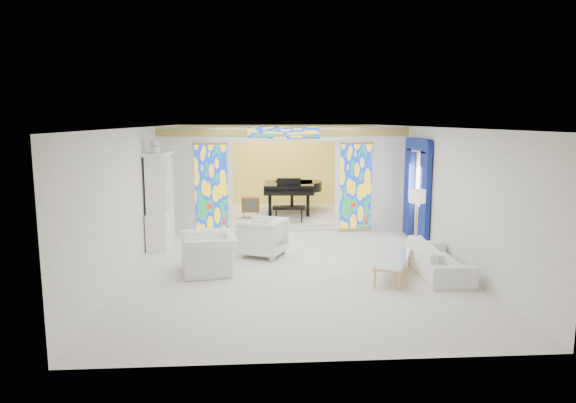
{
  "coord_description": "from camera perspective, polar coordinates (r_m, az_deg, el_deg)",
  "views": [
    {
      "loc": [
        -0.85,
        -12.34,
        3.17
      ],
      "look_at": [
        -0.01,
        0.2,
        1.17
      ],
      "focal_mm": 32.0,
      "sensor_mm": 36.0,
      "label": 1
    }
  ],
  "objects": [
    {
      "name": "floor",
      "position": [
        12.77,
        0.1,
        -5.32
      ],
      "size": [
        12.0,
        12.0,
        0.0
      ],
      "primitive_type": "plane",
      "color": "silver",
      "rests_on": "ground"
    },
    {
      "name": "armchair_right",
      "position": [
        12.08,
        -2.89,
        -3.97
      ],
      "size": [
        1.3,
        1.28,
        0.9
      ],
      "primitive_type": "imported",
      "rotation": [
        0.0,
        0.0,
        -1.99
      ],
      "color": "white",
      "rests_on": "floor"
    },
    {
      "name": "sofa",
      "position": [
        11.13,
        16.36,
        -6.15
      ],
      "size": [
        0.98,
        2.26,
        0.65
      ],
      "primitive_type": "imported",
      "rotation": [
        0.0,
        0.0,
        1.52
      ],
      "color": "white",
      "rests_on": "floor"
    },
    {
      "name": "wall_left",
      "position": [
        12.73,
        -15.83,
        1.17
      ],
      "size": [
        0.02,
        12.0,
        3.0
      ],
      "primitive_type": "cube",
      "color": "white",
      "rests_on": "floor"
    },
    {
      "name": "wall_back",
      "position": [
        18.43,
        -1.19,
        3.86
      ],
      "size": [
        7.0,
        0.02,
        3.0
      ],
      "primitive_type": "cube",
      "color": "white",
      "rests_on": "floor"
    },
    {
      "name": "gold_curtain_back",
      "position": [
        18.31,
        -1.17,
        3.82
      ],
      "size": [
        6.7,
        0.1,
        2.9
      ],
      "primitive_type": "cube",
      "color": "#E9D251",
      "rests_on": "wall_back"
    },
    {
      "name": "alcove_platform",
      "position": [
        16.75,
        -0.87,
        -1.54
      ],
      "size": [
        6.8,
        3.8,
        0.18
      ],
      "primitive_type": "cube",
      "color": "silver",
      "rests_on": "floor"
    },
    {
      "name": "vase",
      "position": [
        11.66,
        -7.2,
        -3.08
      ],
      "size": [
        0.22,
        0.22,
        0.21
      ],
      "primitive_type": "imported",
      "rotation": [
        0.0,
        0.0,
        -0.07
      ],
      "color": "silver",
      "rests_on": "side_table"
    },
    {
      "name": "wall_right",
      "position": [
        13.19,
        15.46,
        1.45
      ],
      "size": [
        0.02,
        12.0,
        3.0
      ],
      "primitive_type": "cube",
      "color": "white",
      "rests_on": "floor"
    },
    {
      "name": "partition_wall",
      "position": [
        14.44,
        -0.45,
        3.03
      ],
      "size": [
        7.0,
        0.22,
        3.0
      ],
      "color": "white",
      "rests_on": "floor"
    },
    {
      "name": "stained_glass_right",
      "position": [
        14.64,
        7.54,
        1.64
      ],
      "size": [
        0.9,
        0.04,
        2.4
      ],
      "primitive_type": "cube",
      "color": "gold",
      "rests_on": "partition_wall"
    },
    {
      "name": "wall_front",
      "position": [
        6.61,
        3.69,
        -5.6
      ],
      "size": [
        7.0,
        0.02,
        3.0
      ],
      "primitive_type": "cube",
      "color": "white",
      "rests_on": "floor"
    },
    {
      "name": "coffee_table",
      "position": [
        10.7,
        11.65,
        -6.3
      ],
      "size": [
        1.22,
        1.89,
        0.41
      ],
      "rotation": [
        0.0,
        0.0,
        -0.4
      ],
      "color": "white",
      "rests_on": "floor"
    },
    {
      "name": "side_table",
      "position": [
        11.73,
        -7.17,
        -4.63
      ],
      "size": [
        0.59,
        0.59,
        0.63
      ],
      "rotation": [
        0.0,
        0.0,
        0.2
      ],
      "color": "white",
      "rests_on": "floor"
    },
    {
      "name": "stained_glass_transom",
      "position": [
        14.26,
        -0.43,
        7.65
      ],
      "size": [
        2.0,
        0.04,
        0.34
      ],
      "primitive_type": "cube",
      "color": "gold",
      "rests_on": "partition_wall"
    },
    {
      "name": "ceiling",
      "position": [
        12.37,
        0.1,
        8.27
      ],
      "size": [
        7.0,
        12.0,
        0.02
      ],
      "primitive_type": "cube",
      "color": "white",
      "rests_on": "wall_back"
    },
    {
      "name": "blue_drapes",
      "position": [
        13.8,
        14.13,
        2.16
      ],
      "size": [
        0.14,
        1.85,
        2.65
      ],
      "color": "navy",
      "rests_on": "wall_right"
    },
    {
      "name": "floor_lamp",
      "position": [
        12.43,
        14.16,
        0.24
      ],
      "size": [
        0.39,
        0.39,
        1.55
      ],
      "rotation": [
        0.0,
        0.0,
        0.03
      ],
      "color": "gold",
      "rests_on": "floor"
    },
    {
      "name": "chandelier",
      "position": [
        16.38,
        -0.17,
        6.89
      ],
      "size": [
        0.48,
        0.48,
        0.3
      ],
      "primitive_type": "cylinder",
      "color": "gold",
      "rests_on": "ceiling"
    },
    {
      "name": "armchair_left",
      "position": [
        10.93,
        -8.76,
        -5.71
      ],
      "size": [
        1.3,
        1.42,
        0.81
      ],
      "primitive_type": "imported",
      "rotation": [
        0.0,
        0.0,
        -1.39
      ],
      "color": "white",
      "rests_on": "floor"
    },
    {
      "name": "china_cabinet",
      "position": [
        13.3,
        -14.05,
        0.13
      ],
      "size": [
        0.56,
        1.46,
        2.72
      ],
      "color": "white",
      "rests_on": "floor"
    },
    {
      "name": "tv_console",
      "position": [
        15.81,
        -4.18,
        -0.36
      ],
      "size": [
        0.55,
        0.38,
        0.63
      ],
      "rotation": [
        0.0,
        0.0,
        -0.01
      ],
      "color": "#54341E",
      "rests_on": "alcove_platform"
    },
    {
      "name": "stained_glass_left",
      "position": [
        14.4,
        -8.51,
        1.49
      ],
      "size": [
        0.9,
        0.04,
        2.4
      ],
      "primitive_type": "cube",
      "color": "gold",
      "rests_on": "partition_wall"
    },
    {
      "name": "grand_piano",
      "position": [
        16.78,
        0.59,
        1.57
      ],
      "size": [
        2.01,
        3.02,
        1.19
      ],
      "rotation": [
        0.0,
        0.0,
        -0.07
      ],
      "color": "black",
      "rests_on": "alcove_platform"
    }
  ]
}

